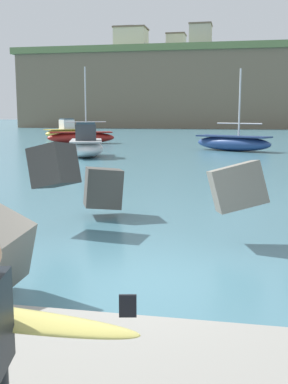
{
  "coord_description": "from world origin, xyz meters",
  "views": [
    {
      "loc": [
        1.6,
        -7.27,
        2.7
      ],
      "look_at": [
        0.06,
        0.5,
        1.4
      ],
      "focal_mm": 44.71,
      "sensor_mm": 36.0,
      "label": 1
    }
  ],
  "objects_px": {
    "boat_mid_right": "(233,143)",
    "boat_near_left": "(65,132)",
    "boat_far_left": "(81,137)",
    "station_building_central": "(131,41)",
    "boat_near_centre": "(86,146)",
    "station_building_east": "(201,36)",
    "station_building_annex": "(127,43)",
    "station_building_west": "(176,47)"
  },
  "relations": [
    {
      "from": "boat_near_centre",
      "to": "station_building_annex",
      "type": "xyz_separation_m",
      "value": [
        -15.82,
        79.45,
        17.54
      ]
    },
    {
      "from": "boat_far_left",
      "to": "station_building_annex",
      "type": "bearing_deg",
      "value": 99.52
    },
    {
      "from": "boat_near_centre",
      "to": "station_building_central",
      "type": "relative_size",
      "value": 0.71
    },
    {
      "from": "boat_far_left",
      "to": "boat_mid_right",
      "type": "bearing_deg",
      "value": -24.11
    },
    {
      "from": "boat_near_left",
      "to": "station_building_east",
      "type": "relative_size",
      "value": 1.01
    },
    {
      "from": "station_building_west",
      "to": "station_building_annex",
      "type": "relative_size",
      "value": 0.84
    },
    {
      "from": "boat_far_left",
      "to": "station_building_annex",
      "type": "height_order",
      "value": "station_building_annex"
    },
    {
      "from": "station_building_annex",
      "to": "boat_near_centre",
      "type": "bearing_deg",
      "value": -78.74
    },
    {
      "from": "boat_near_left",
      "to": "station_building_west",
      "type": "relative_size",
      "value": 0.77
    },
    {
      "from": "boat_near_left",
      "to": "station_building_annex",
      "type": "height_order",
      "value": "station_building_annex"
    },
    {
      "from": "boat_mid_right",
      "to": "station_building_annex",
      "type": "distance_m",
      "value": 78.85
    },
    {
      "from": "station_building_west",
      "to": "station_building_annex",
      "type": "xyz_separation_m",
      "value": [
        -10.25,
        -6.2,
        0.3
      ]
    },
    {
      "from": "boat_far_left",
      "to": "station_building_central",
      "type": "relative_size",
      "value": 1.02
    },
    {
      "from": "boat_mid_right",
      "to": "boat_near_left",
      "type": "bearing_deg",
      "value": 141.24
    },
    {
      "from": "boat_near_centre",
      "to": "boat_far_left",
      "type": "height_order",
      "value": "boat_far_left"
    },
    {
      "from": "boat_far_left",
      "to": "station_building_east",
      "type": "relative_size",
      "value": 1.49
    },
    {
      "from": "station_building_central",
      "to": "station_building_east",
      "type": "xyz_separation_m",
      "value": [
        14.64,
        -4.6,
        -0.29
      ]
    },
    {
      "from": "boat_near_centre",
      "to": "boat_mid_right",
      "type": "distance_m",
      "value": 11.22
    },
    {
      "from": "boat_mid_right",
      "to": "station_building_annex",
      "type": "relative_size",
      "value": 0.84
    },
    {
      "from": "station_building_annex",
      "to": "station_building_east",
      "type": "bearing_deg",
      "value": -37.3
    },
    {
      "from": "boat_near_left",
      "to": "boat_mid_right",
      "type": "relative_size",
      "value": 0.77
    },
    {
      "from": "station_building_east",
      "to": "station_building_west",
      "type": "bearing_deg",
      "value": 110.33
    },
    {
      "from": "boat_far_left",
      "to": "station_building_annex",
      "type": "distance_m",
      "value": 69.83
    },
    {
      "from": "boat_far_left",
      "to": "station_building_central",
      "type": "bearing_deg",
      "value": 98.19
    },
    {
      "from": "boat_far_left",
      "to": "station_building_annex",
      "type": "relative_size",
      "value": 0.95
    },
    {
      "from": "boat_near_left",
      "to": "boat_far_left",
      "type": "bearing_deg",
      "value": -61.02
    },
    {
      "from": "boat_near_centre",
      "to": "station_building_east",
      "type": "height_order",
      "value": "station_building_east"
    },
    {
      "from": "station_building_annex",
      "to": "boat_far_left",
      "type": "bearing_deg",
      "value": -80.48
    },
    {
      "from": "boat_mid_right",
      "to": "boat_near_centre",
      "type": "bearing_deg",
      "value": -143.23
    },
    {
      "from": "boat_mid_right",
      "to": "station_building_central",
      "type": "height_order",
      "value": "station_building_central"
    },
    {
      "from": "boat_near_centre",
      "to": "station_building_east",
      "type": "relative_size",
      "value": 1.04
    },
    {
      "from": "boat_near_left",
      "to": "station_building_central",
      "type": "relative_size",
      "value": 0.69
    },
    {
      "from": "boat_near_left",
      "to": "station_building_east",
      "type": "bearing_deg",
      "value": 75.96
    },
    {
      "from": "station_building_central",
      "to": "station_building_east",
      "type": "bearing_deg",
      "value": -17.43
    },
    {
      "from": "boat_mid_right",
      "to": "station_building_central",
      "type": "distance_m",
      "value": 69.76
    },
    {
      "from": "boat_near_left",
      "to": "boat_far_left",
      "type": "relative_size",
      "value": 0.68
    },
    {
      "from": "boat_mid_right",
      "to": "boat_far_left",
      "type": "bearing_deg",
      "value": 155.89
    },
    {
      "from": "station_building_central",
      "to": "boat_near_centre",
      "type": "bearing_deg",
      "value": -79.6
    },
    {
      "from": "station_building_east",
      "to": "station_building_annex",
      "type": "height_order",
      "value": "station_building_annex"
    },
    {
      "from": "boat_near_left",
      "to": "station_building_west",
      "type": "bearing_deg",
      "value": 86.5
    },
    {
      "from": "boat_near_centre",
      "to": "station_building_annex",
      "type": "bearing_deg",
      "value": 101.26
    },
    {
      "from": "station_building_west",
      "to": "station_building_east",
      "type": "height_order",
      "value": "station_building_west"
    }
  ]
}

